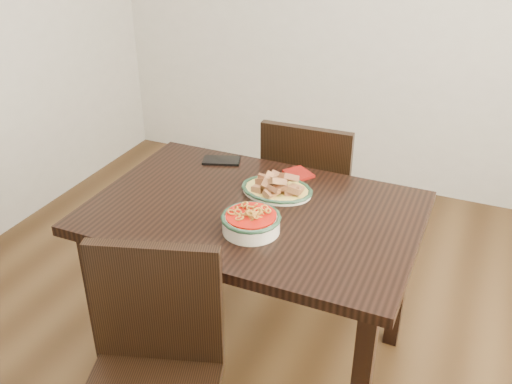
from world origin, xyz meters
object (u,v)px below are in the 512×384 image
at_px(noodle_bowl, 251,220).
at_px(smartphone, 222,160).
at_px(fish_plate, 277,183).
at_px(chair_near, 152,368).
at_px(dining_table, 254,229).
at_px(chair_far, 310,194).

bearing_deg(noodle_bowl, smartphone, 127.12).
bearing_deg(fish_plate, smartphone, 153.38).
distance_m(chair_near, noodle_bowl, 0.59).
distance_m(fish_plate, smartphone, 0.37).
bearing_deg(chair_near, dining_table, 66.31).
distance_m(chair_far, chair_near, 1.27).
height_order(dining_table, fish_plate, fish_plate).
bearing_deg(smartphone, noodle_bowl, -71.74).
xyz_separation_m(noodle_bowl, smartphone, (-0.35, 0.46, -0.04)).
relative_size(chair_near, smartphone, 5.49).
bearing_deg(noodle_bowl, dining_table, 110.34).
bearing_deg(smartphone, dining_table, -65.67).
relative_size(dining_table, smartphone, 7.59).
distance_m(dining_table, noodle_bowl, 0.21).
relative_size(chair_far, noodle_bowl, 4.17).
bearing_deg(noodle_bowl, chair_far, 92.40).
height_order(dining_table, chair_far, chair_far).
bearing_deg(smartphone, chair_near, -95.34).
bearing_deg(fish_plate, chair_near, -97.10).
bearing_deg(dining_table, noodle_bowl, -69.66).
relative_size(fish_plate, noodle_bowl, 1.31).
distance_m(dining_table, smartphone, 0.44).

